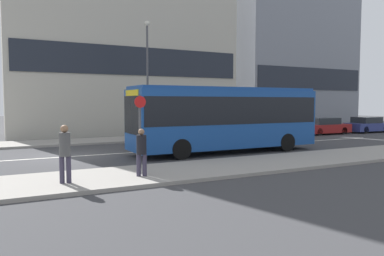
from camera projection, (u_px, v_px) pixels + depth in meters
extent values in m
plane|color=#3A3A3D|center=(71.00, 157.00, 18.13)|extent=(120.00, 120.00, 0.00)
cube|color=gray|center=(103.00, 179.00, 12.58)|extent=(44.00, 3.50, 0.13)
cube|color=gray|center=(54.00, 143.00, 23.67)|extent=(44.00, 3.50, 0.13)
cube|color=silver|center=(71.00, 156.00, 18.13)|extent=(41.80, 0.16, 0.01)
cube|color=#B7B2A3|center=(124.00, 8.00, 31.58)|extent=(18.69, 6.18, 21.20)
cube|color=#1E232D|center=(137.00, 61.00, 29.15)|extent=(17.94, 0.08, 2.20)
cube|color=gray|center=(297.00, 41.00, 39.30)|extent=(14.06, 4.32, 18.08)
cube|color=#1E232D|center=(312.00, 79.00, 37.64)|extent=(13.49, 0.08, 2.20)
cube|color=#194793|center=(226.00, 119.00, 19.55)|extent=(10.13, 2.52, 2.94)
cube|color=black|center=(226.00, 110.00, 19.51)|extent=(9.92, 2.55, 1.35)
cube|color=#194793|center=(226.00, 89.00, 19.44)|extent=(9.97, 2.32, 0.14)
cube|color=black|center=(132.00, 115.00, 17.20)|extent=(0.05, 2.22, 1.76)
cube|color=yellow|center=(132.00, 93.00, 17.14)|extent=(0.04, 1.77, 0.32)
cylinder|color=black|center=(181.00, 149.00, 17.18)|extent=(0.96, 0.28, 0.96)
cylinder|color=black|center=(162.00, 144.00, 19.22)|extent=(0.96, 0.28, 0.96)
cylinder|color=black|center=(286.00, 142.00, 20.05)|extent=(0.96, 0.28, 0.96)
cylinder|color=black|center=(260.00, 139.00, 22.09)|extent=(0.96, 0.28, 0.96)
cube|color=black|center=(274.00, 131.00, 27.91)|extent=(4.37, 1.81, 0.68)
cube|color=#21262B|center=(273.00, 123.00, 27.81)|extent=(2.41, 1.59, 0.53)
cylinder|color=black|center=(296.00, 133.00, 27.82)|extent=(0.60, 0.18, 0.60)
cylinder|color=black|center=(281.00, 132.00, 29.27)|extent=(0.60, 0.18, 0.60)
cylinder|color=black|center=(267.00, 135.00, 26.58)|extent=(0.60, 0.18, 0.60)
cylinder|color=black|center=(253.00, 133.00, 28.03)|extent=(0.60, 0.18, 0.60)
cube|color=maroon|center=(324.00, 128.00, 30.66)|extent=(4.44, 1.82, 0.68)
cube|color=#21262B|center=(323.00, 121.00, 30.56)|extent=(2.44, 1.60, 0.53)
cylinder|color=black|center=(344.00, 131.00, 30.58)|extent=(0.60, 0.18, 0.60)
cylinder|color=black|center=(328.00, 129.00, 32.03)|extent=(0.60, 0.18, 0.60)
cylinder|color=black|center=(319.00, 132.00, 29.32)|extent=(0.60, 0.18, 0.60)
cylinder|color=black|center=(304.00, 130.00, 30.78)|extent=(0.60, 0.18, 0.60)
cube|color=navy|center=(367.00, 127.00, 32.58)|extent=(4.01, 1.78, 0.68)
cube|color=#21262B|center=(367.00, 120.00, 32.49)|extent=(2.21, 1.57, 0.52)
cylinder|color=black|center=(369.00, 128.00, 33.87)|extent=(0.60, 0.18, 0.60)
cylinder|color=black|center=(366.00, 130.00, 31.32)|extent=(0.60, 0.18, 0.60)
cylinder|color=black|center=(350.00, 129.00, 32.74)|extent=(0.60, 0.18, 0.60)
cylinder|color=#383347|center=(69.00, 170.00, 11.59)|extent=(0.15, 0.15, 0.84)
cylinder|color=#383347|center=(62.00, 170.00, 11.55)|extent=(0.15, 0.15, 0.84)
cylinder|color=#4C4C4C|center=(65.00, 144.00, 11.52)|extent=(0.34, 0.34, 0.73)
sphere|color=#936B4C|center=(64.00, 129.00, 11.48)|extent=(0.24, 0.24, 0.24)
cylinder|color=#383347|center=(145.00, 165.00, 12.68)|extent=(0.15, 0.15, 0.75)
cylinder|color=#383347|center=(139.00, 165.00, 12.67)|extent=(0.15, 0.15, 0.75)
cylinder|color=black|center=(141.00, 145.00, 12.63)|extent=(0.34, 0.34, 0.65)
sphere|color=#936B4C|center=(141.00, 132.00, 12.60)|extent=(0.21, 0.21, 0.21)
cylinder|color=#4C4C51|center=(140.00, 132.00, 14.14)|extent=(0.09, 0.09, 2.79)
cylinder|color=red|center=(140.00, 102.00, 14.01)|extent=(0.44, 0.03, 0.44)
cylinder|color=#4C4C51|center=(148.00, 83.00, 24.94)|extent=(0.14, 0.14, 7.58)
sphere|color=silver|center=(147.00, 23.00, 24.67)|extent=(0.36, 0.36, 0.36)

